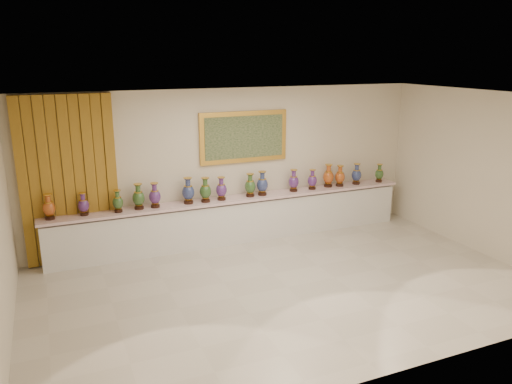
{
  "coord_description": "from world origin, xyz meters",
  "views": [
    {
      "loc": [
        -3.32,
        -6.53,
        3.6
      ],
      "look_at": [
        0.18,
        1.7,
        1.14
      ],
      "focal_mm": 35.0,
      "sensor_mm": 36.0,
      "label": 1
    }
  ],
  "objects_px": {
    "counter": "(237,220)",
    "vase_1": "(83,205)",
    "vase_0": "(49,208)",
    "vase_2": "(118,202)"
  },
  "relations": [
    {
      "from": "counter",
      "to": "vase_1",
      "type": "bearing_deg",
      "value": -179.88
    },
    {
      "from": "vase_0",
      "to": "vase_1",
      "type": "distance_m",
      "value": 0.56
    },
    {
      "from": "counter",
      "to": "vase_0",
      "type": "relative_size",
      "value": 16.32
    },
    {
      "from": "counter",
      "to": "vase_2",
      "type": "distance_m",
      "value": 2.36
    },
    {
      "from": "counter",
      "to": "vase_0",
      "type": "bearing_deg",
      "value": -179.71
    },
    {
      "from": "vase_0",
      "to": "vase_1",
      "type": "xyz_separation_m",
      "value": [
        0.56,
        0.01,
        -0.02
      ]
    },
    {
      "from": "vase_0",
      "to": "vase_2",
      "type": "xyz_separation_m",
      "value": [
        1.13,
        -0.04,
        -0.02
      ]
    },
    {
      "from": "counter",
      "to": "vase_1",
      "type": "relative_size",
      "value": 17.95
    },
    {
      "from": "vase_0",
      "to": "counter",
      "type": "bearing_deg",
      "value": 0.29
    },
    {
      "from": "vase_0",
      "to": "vase_2",
      "type": "relative_size",
      "value": 1.1
    }
  ]
}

